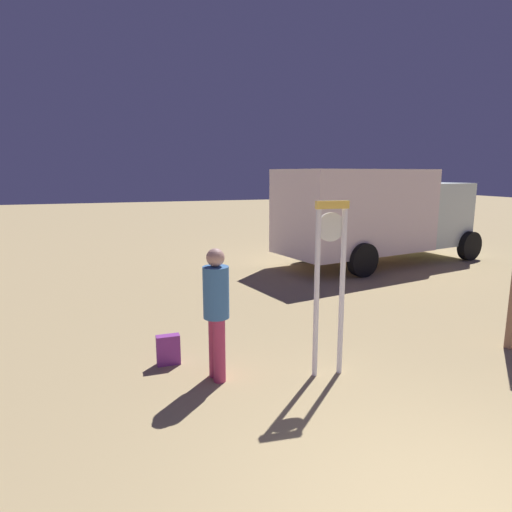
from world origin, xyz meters
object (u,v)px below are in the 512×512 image
(standing_clock, at_px, (330,272))
(person_near_clock, at_px, (216,308))
(backpack, at_px, (168,350))
(box_truck_near, at_px, (374,212))

(standing_clock, bearing_deg, person_near_clock, 166.97)
(person_near_clock, height_order, backpack, person_near_clock)
(standing_clock, relative_size, box_truck_near, 0.35)
(box_truck_near, bearing_deg, backpack, -142.59)
(person_near_clock, height_order, box_truck_near, box_truck_near)
(backpack, distance_m, box_truck_near, 8.68)
(standing_clock, relative_size, backpack, 5.40)
(backpack, bearing_deg, standing_clock, -26.51)
(person_near_clock, relative_size, box_truck_near, 0.26)
(person_near_clock, bearing_deg, standing_clock, -13.03)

